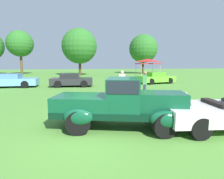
{
  "coord_description": "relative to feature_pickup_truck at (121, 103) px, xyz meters",
  "views": [
    {
      "loc": [
        -0.42,
        -5.52,
        2.19
      ],
      "look_at": [
        0.8,
        2.15,
        1.05
      ],
      "focal_mm": 29.04,
      "sensor_mm": 36.0,
      "label": 1
    }
  ],
  "objects": [
    {
      "name": "spectator_between_cars",
      "position": [
        1.32,
        5.92,
        0.05
      ],
      "size": [
        0.45,
        0.35,
        1.69
      ],
      "color": "#9E998E",
      "rests_on": "ground_plane"
    },
    {
      "name": "spectator_by_row",
      "position": [
        2.56,
        4.95,
        0.05
      ],
      "size": [
        0.37,
        0.46,
        1.69
      ],
      "color": "#283351",
      "rests_on": "ground_plane"
    },
    {
      "name": "show_car_charcoal",
      "position": [
        -2.31,
        11.38,
        -0.27
      ],
      "size": [
        3.9,
        1.9,
        1.22
      ],
      "color": "#28282D",
      "rests_on": "ground_plane"
    },
    {
      "name": "treeline_mid_right",
      "position": [
        10.8,
        29.81,
        4.15
      ],
      "size": [
        5.66,
        5.66,
        7.86
      ],
      "color": "#47331E",
      "rests_on": "ground_plane"
    },
    {
      "name": "show_car_skyblue",
      "position": [
        -7.74,
        11.68,
        -0.27
      ],
      "size": [
        4.64,
        1.82,
        1.22
      ],
      "color": "#669EDB",
      "rests_on": "ground_plane"
    },
    {
      "name": "canopy_tent_left_field",
      "position": [
        6.82,
        16.17,
        1.55
      ],
      "size": [
        2.61,
        2.61,
        2.71
      ],
      "color": "#B7B7BC",
      "rests_on": "ground_plane"
    },
    {
      "name": "ground_plane",
      "position": [
        -0.8,
        -0.28,
        -0.87
      ],
      "size": [
        120.0,
        120.0,
        0.0
      ],
      "primitive_type": "plane",
      "color": "#4C8433"
    },
    {
      "name": "treeline_mid_left",
      "position": [
        -12.61,
        30.65,
        4.82
      ],
      "size": [
        4.78,
        4.78,
        8.1
      ],
      "color": "brown",
      "rests_on": "ground_plane"
    },
    {
      "name": "show_car_lime",
      "position": [
        6.51,
        12.58,
        -0.27
      ],
      "size": [
        4.13,
        2.45,
        1.22
      ],
      "color": "#60C62D",
      "rests_on": "ground_plane"
    },
    {
      "name": "feature_pickup_truck",
      "position": [
        0.0,
        0.0,
        0.0
      ],
      "size": [
        4.6,
        2.61,
        1.7
      ],
      "color": "black",
      "rests_on": "ground_plane"
    },
    {
      "name": "treeline_center",
      "position": [
        -1.76,
        26.74,
        4.2
      ],
      "size": [
        6.05,
        6.05,
        8.1
      ],
      "color": "#47331E",
      "rests_on": "ground_plane"
    }
  ]
}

